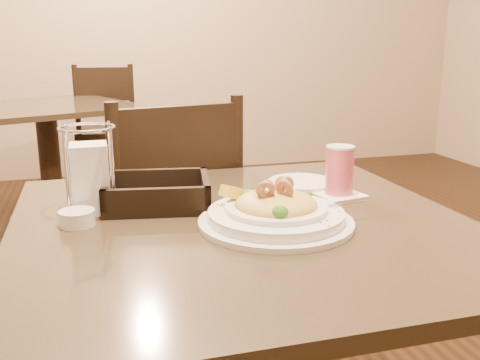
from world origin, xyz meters
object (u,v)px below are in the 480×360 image
object	(u,v)px
butter_ramekin	(77,218)
dining_chair_far	(107,126)
bread_basket	(158,196)
pasta_bowl	(276,212)
side_plate	(301,183)
napkin_caddy	(90,175)
background_table	(48,145)
drink_glass	(339,171)
dining_chair_near	(165,236)
main_table	(243,324)

from	to	relation	value
butter_ramekin	dining_chair_far	bearing A→B (deg)	86.81
bread_basket	pasta_bowl	bearing A→B (deg)	-43.53
side_plate	pasta_bowl	bearing A→B (deg)	-121.24
napkin_caddy	background_table	bearing A→B (deg)	96.27
dining_chair_far	pasta_bowl	bearing A→B (deg)	99.87
background_table	drink_glass	bearing A→B (deg)	-69.64
pasta_bowl	napkin_caddy	distance (m)	0.39
napkin_caddy	side_plate	bearing A→B (deg)	9.39
dining_chair_near	side_plate	distance (m)	0.51
dining_chair_far	drink_glass	bearing A→B (deg)	104.56
dining_chair_near	napkin_caddy	bearing A→B (deg)	50.91
dining_chair_far	drink_glass	xyz separation A→B (m)	(0.43, -2.74, 0.29)
drink_glass	main_table	bearing A→B (deg)	-155.50
background_table	butter_ramekin	xyz separation A→B (m)	(0.20, -2.19, 0.24)
dining_chair_near	bread_basket	bearing A→B (deg)	67.60
pasta_bowl	napkin_caddy	world-z (taller)	napkin_caddy
side_plate	butter_ramekin	xyz separation A→B (m)	(-0.54, -0.17, 0.01)
background_table	dining_chair_far	size ratio (longest dim) A/B	1.26
side_plate	butter_ramekin	distance (m)	0.56
background_table	pasta_bowl	xyz separation A→B (m)	(0.57, -2.29, 0.26)
background_table	side_plate	distance (m)	2.17
background_table	side_plate	xyz separation A→B (m)	(0.74, -2.02, 0.23)
pasta_bowl	dining_chair_near	bearing A→B (deg)	102.55
main_table	pasta_bowl	distance (m)	0.27
dining_chair_near	drink_glass	xyz separation A→B (m)	(0.35, -0.45, 0.29)
side_plate	dining_chair_far	bearing A→B (deg)	98.25
side_plate	napkin_caddy	bearing A→B (deg)	-170.61
dining_chair_near	napkin_caddy	world-z (taller)	dining_chair_near
butter_ramekin	dining_chair_near	bearing A→B (deg)	65.03
dining_chair_near	drink_glass	distance (m)	0.64
background_table	bread_basket	distance (m)	2.15
pasta_bowl	side_plate	bearing A→B (deg)	58.76
pasta_bowl	butter_ramekin	bearing A→B (deg)	164.30
background_table	napkin_caddy	world-z (taller)	napkin_caddy
butter_ramekin	background_table	bearing A→B (deg)	95.26
napkin_caddy	side_plate	xyz separation A→B (m)	(0.51, 0.08, -0.07)
dining_chair_far	bread_basket	distance (m)	2.72
bread_basket	side_plate	world-z (taller)	bread_basket
main_table	dining_chair_near	bearing A→B (deg)	98.15
pasta_bowl	side_plate	xyz separation A→B (m)	(0.16, 0.27, -0.02)
dining_chair_near	pasta_bowl	world-z (taller)	dining_chair_near
main_table	butter_ramekin	distance (m)	0.41
bread_basket	background_table	bearing A→B (deg)	100.00
main_table	background_table	bearing A→B (deg)	103.00
dining_chair_far	butter_ramekin	size ratio (longest dim) A/B	13.36
dining_chair_near	pasta_bowl	xyz separation A→B (m)	(0.14, -0.61, 0.26)
dining_chair_near	background_table	bearing A→B (deg)	-88.61
main_table	bread_basket	size ratio (longest dim) A/B	3.61
dining_chair_near	dining_chair_far	xyz separation A→B (m)	(-0.08, 2.29, 0.00)
butter_ramekin	napkin_caddy	bearing A→B (deg)	69.86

